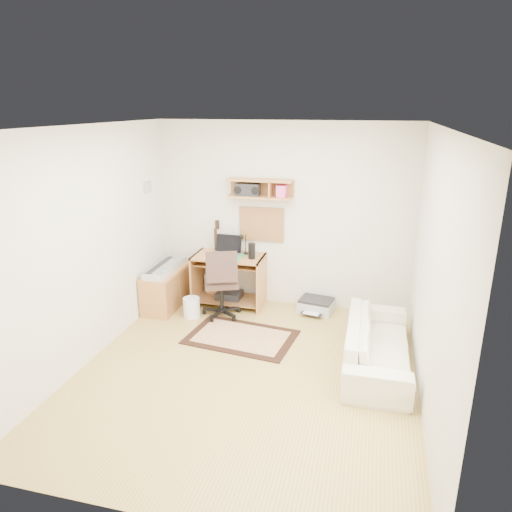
% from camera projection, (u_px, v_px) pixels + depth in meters
% --- Properties ---
extents(floor, '(3.60, 4.00, 0.01)m').
position_uv_depth(floor, '(246.00, 373.00, 5.17)').
color(floor, tan).
rests_on(floor, ground).
extents(ceiling, '(3.60, 4.00, 0.01)m').
position_uv_depth(ceiling, '(244.00, 126.00, 4.37)').
color(ceiling, white).
rests_on(ceiling, ground).
extents(back_wall, '(3.60, 0.01, 2.60)m').
position_uv_depth(back_wall, '(283.00, 216.00, 6.62)').
color(back_wall, beige).
rests_on(back_wall, ground).
extents(left_wall, '(0.01, 4.00, 2.60)m').
position_uv_depth(left_wall, '(87.00, 247.00, 5.18)').
color(left_wall, beige).
rests_on(left_wall, ground).
extents(right_wall, '(0.01, 4.00, 2.60)m').
position_uv_depth(right_wall, '(434.00, 275.00, 4.35)').
color(right_wall, beige).
rests_on(right_wall, ground).
extents(wall_shelf, '(0.90, 0.25, 0.26)m').
position_uv_depth(wall_shelf, '(260.00, 188.00, 6.44)').
color(wall_shelf, '#BE7E43').
rests_on(wall_shelf, back_wall).
extents(cork_board, '(0.64, 0.03, 0.49)m').
position_uv_depth(cork_board, '(262.00, 224.00, 6.70)').
color(cork_board, tan).
rests_on(cork_board, back_wall).
extents(wall_photo, '(0.02, 0.20, 0.15)m').
position_uv_depth(wall_photo, '(148.00, 187.00, 6.44)').
color(wall_photo, '#4C8CBF').
rests_on(wall_photo, left_wall).
extents(desk, '(1.00, 0.55, 0.75)m').
position_uv_depth(desk, '(229.00, 280.00, 6.81)').
color(desk, '#BE7E43').
rests_on(desk, floor).
extents(laptop, '(0.38, 0.38, 0.28)m').
position_uv_depth(laptop, '(226.00, 246.00, 6.64)').
color(laptop, silver).
rests_on(laptop, desk).
extents(speaker, '(0.10, 0.10, 0.22)m').
position_uv_depth(speaker, '(252.00, 251.00, 6.53)').
color(speaker, black).
rests_on(speaker, desk).
extents(desk_lamp, '(0.10, 0.10, 0.29)m').
position_uv_depth(desk_lamp, '(246.00, 244.00, 6.73)').
color(desk_lamp, black).
rests_on(desk_lamp, desk).
extents(pencil_cup, '(0.08, 0.08, 0.11)m').
position_uv_depth(pencil_cup, '(251.00, 251.00, 6.70)').
color(pencil_cup, '#34569D').
rests_on(pencil_cup, desk).
extents(boombox, '(0.33, 0.15, 0.17)m').
position_uv_depth(boombox, '(248.00, 189.00, 6.48)').
color(boombox, black).
rests_on(boombox, wall_shelf).
extents(rug, '(1.41, 1.03, 0.02)m').
position_uv_depth(rug, '(241.00, 337.00, 5.94)').
color(rug, beige).
rests_on(rug, floor).
extents(task_chair, '(0.66, 0.66, 1.00)m').
position_uv_depth(task_chair, '(221.00, 282.00, 6.40)').
color(task_chair, '#362520').
rests_on(task_chair, floor).
extents(cabinet, '(0.40, 0.90, 0.55)m').
position_uv_depth(cabinet, '(166.00, 289.00, 6.77)').
color(cabinet, '#BE7E43').
rests_on(cabinet, floor).
extents(music_keyboard, '(0.28, 0.89, 0.08)m').
position_uv_depth(music_keyboard, '(165.00, 268.00, 6.67)').
color(music_keyboard, '#B2B5BA').
rests_on(music_keyboard, cabinet).
extents(guitar, '(0.36, 0.27, 1.20)m').
position_uv_depth(guitar, '(215.00, 261.00, 6.92)').
color(guitar, '#B86838').
rests_on(guitar, floor).
extents(waste_basket, '(0.30, 0.30, 0.27)m').
position_uv_depth(waste_basket, '(192.00, 307.00, 6.49)').
color(waste_basket, white).
rests_on(waste_basket, floor).
extents(printer, '(0.52, 0.44, 0.18)m').
position_uv_depth(printer, '(316.00, 306.00, 6.67)').
color(printer, '#A5A8AA').
rests_on(printer, floor).
extents(sofa, '(0.51, 1.76, 0.69)m').
position_uv_depth(sofa, '(378.00, 337.00, 5.23)').
color(sofa, beige).
rests_on(sofa, floor).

